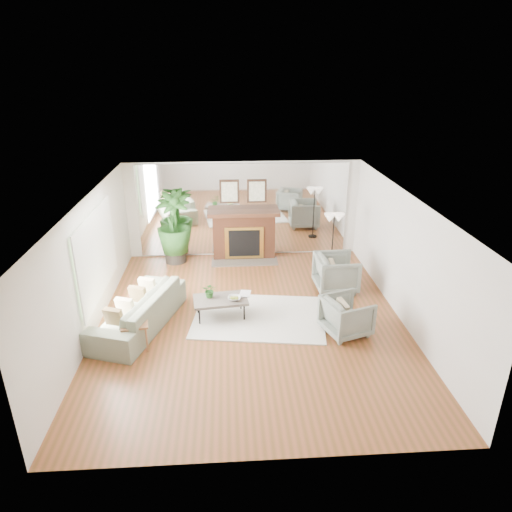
{
  "coord_description": "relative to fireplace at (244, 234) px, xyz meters",
  "views": [
    {
      "loc": [
        -0.42,
        -7.9,
        4.72
      ],
      "look_at": [
        0.14,
        0.6,
        1.14
      ],
      "focal_mm": 32.0,
      "sensor_mm": 36.0,
      "label": 1
    }
  ],
  "objects": [
    {
      "name": "wall_right",
      "position": [
        2.99,
        -3.26,
        0.59
      ],
      "size": [
        0.02,
        7.0,
        2.5
      ],
      "primitive_type": "cube",
      "color": "silver",
      "rests_on": "ground"
    },
    {
      "name": "mirror_panel",
      "position": [
        0.0,
        0.21,
        0.59
      ],
      "size": [
        5.4,
        0.04,
        2.4
      ],
      "primitive_type": "cube",
      "color": "silver",
      "rests_on": "wall_back"
    },
    {
      "name": "wall_back",
      "position": [
        0.0,
        0.23,
        0.59
      ],
      "size": [
        6.0,
        0.02,
        2.5
      ],
      "primitive_type": "cube",
      "color": "silver",
      "rests_on": "ground"
    },
    {
      "name": "side_table",
      "position": [
        -2.11,
        -4.07,
        -0.22
      ],
      "size": [
        0.54,
        0.54,
        0.53
      ],
      "rotation": [
        0.0,
        0.0,
        0.18
      ],
      "color": "#8E5D39",
      "rests_on": "ground"
    },
    {
      "name": "sofa",
      "position": [
        -2.18,
        -3.33,
        -0.3
      ],
      "size": [
        1.67,
        2.62,
        0.71
      ],
      "primitive_type": "imported",
      "rotation": [
        0.0,
        0.0,
        -1.89
      ],
      "color": "slate",
      "rests_on": "ground"
    },
    {
      "name": "ground",
      "position": [
        0.0,
        -3.26,
        -0.66
      ],
      "size": [
        7.0,
        7.0,
        0.0
      ],
      "primitive_type": "plane",
      "color": "brown",
      "rests_on": "ground"
    },
    {
      "name": "window_panel",
      "position": [
        -2.96,
        -2.86,
        0.69
      ],
      "size": [
        0.04,
        2.4,
        1.5
      ],
      "primitive_type": "cube",
      "color": "#B2E09E",
      "rests_on": "wall_left"
    },
    {
      "name": "floor_lamp",
      "position": [
        2.1,
        -1.05,
        0.62
      ],
      "size": [
        0.49,
        0.27,
        1.49
      ],
      "color": "black",
      "rests_on": "ground"
    },
    {
      "name": "armchair_back",
      "position": [
        1.99,
        -2.01,
        -0.25
      ],
      "size": [
        0.94,
        0.92,
        0.83
      ],
      "primitive_type": "imported",
      "rotation": [
        0.0,
        0.0,
        1.61
      ],
      "color": "gray",
      "rests_on": "ground"
    },
    {
      "name": "book",
      "position": [
        -0.2,
        -2.92,
        -0.22
      ],
      "size": [
        0.26,
        0.33,
        0.02
      ],
      "primitive_type": "imported",
      "rotation": [
        0.0,
        0.0,
        -0.17
      ],
      "color": "#8E5D39",
      "rests_on": "coffee_table"
    },
    {
      "name": "coffee_table",
      "position": [
        -0.6,
        -3.09,
        -0.27
      ],
      "size": [
        1.13,
        0.74,
        0.42
      ],
      "rotation": [
        0.0,
        0.0,
        0.12
      ],
      "color": "#554E43",
      "rests_on": "ground"
    },
    {
      "name": "tabletop_plant",
      "position": [
        -0.8,
        -3.01,
        -0.08
      ],
      "size": [
        0.32,
        0.29,
        0.3
      ],
      "primitive_type": "imported",
      "rotation": [
        0.0,
        0.0,
        -0.2
      ],
      "color": "#2B6425",
      "rests_on": "coffee_table"
    },
    {
      "name": "wall_left",
      "position": [
        -2.99,
        -3.26,
        0.59
      ],
      "size": [
        0.02,
        7.0,
        2.5
      ],
      "primitive_type": "cube",
      "color": "silver",
      "rests_on": "ground"
    },
    {
      "name": "potted_ficus",
      "position": [
        -1.78,
        -0.16,
        0.33
      ],
      "size": [
        0.96,
        0.96,
        1.85
      ],
      "color": "black",
      "rests_on": "ground"
    },
    {
      "name": "fireplace",
      "position": [
        0.0,
        0.0,
        0.0
      ],
      "size": [
        1.85,
        0.83,
        2.05
      ],
      "color": "brown",
      "rests_on": "ground"
    },
    {
      "name": "fruit_bowl",
      "position": [
        -0.32,
        -3.15,
        -0.2
      ],
      "size": [
        0.28,
        0.28,
        0.06
      ],
      "primitive_type": "imported",
      "rotation": [
        0.0,
        0.0,
        -0.08
      ],
      "color": "#8E5D39",
      "rests_on": "coffee_table"
    },
    {
      "name": "area_rug",
      "position": [
        0.17,
        -3.15,
        -0.65
      ],
      "size": [
        2.83,
        2.2,
        0.03
      ],
      "primitive_type": "cube",
      "rotation": [
        0.0,
        0.0,
        -0.14
      ],
      "color": "white",
      "rests_on": "ground"
    },
    {
      "name": "armchair_front",
      "position": [
        1.77,
        -3.82,
        -0.29
      ],
      "size": [
        1.02,
        1.01,
        0.73
      ],
      "primitive_type": "imported",
      "rotation": [
        0.0,
        0.0,
        1.91
      ],
      "color": "gray",
      "rests_on": "ground"
    }
  ]
}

